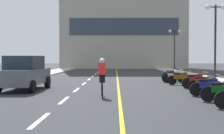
{
  "coord_description": "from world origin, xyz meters",
  "views": [
    {
      "loc": [
        0.08,
        -2.46,
        1.73
      ],
      "look_at": [
        -0.17,
        20.16,
        1.04
      ],
      "focal_mm": 49.75,
      "sensor_mm": 36.0,
      "label": 1
    }
  ],
  "objects_px": {
    "street_lamp_far": "(175,41)",
    "motorcycle_5": "(205,83)",
    "motorcycle_6": "(196,80)",
    "cyclist_rider": "(102,77)",
    "motorcycle_8": "(174,76)",
    "parked_car_near": "(25,73)",
    "street_lamp_mid": "(215,25)",
    "motorcycle_7": "(181,78)",
    "motorcycle_3": "(223,90)",
    "motorcycle_4": "(209,86)",
    "motorcycle_9": "(173,75)"
  },
  "relations": [
    {
      "from": "motorcycle_4",
      "to": "motorcycle_6",
      "type": "height_order",
      "value": "same"
    },
    {
      "from": "street_lamp_far",
      "to": "motorcycle_9",
      "type": "relative_size",
      "value": 2.93
    },
    {
      "from": "motorcycle_5",
      "to": "street_lamp_mid",
      "type": "bearing_deg",
      "value": 68.59
    },
    {
      "from": "motorcycle_6",
      "to": "motorcycle_7",
      "type": "height_order",
      "value": "same"
    },
    {
      "from": "motorcycle_6",
      "to": "parked_car_near",
      "type": "bearing_deg",
      "value": -173.29
    },
    {
      "from": "parked_car_near",
      "to": "motorcycle_3",
      "type": "xyz_separation_m",
      "value": [
        8.97,
        -4.41,
        -0.44
      ]
    },
    {
      "from": "motorcycle_8",
      "to": "motorcycle_6",
      "type": "bearing_deg",
      "value": -82.91
    },
    {
      "from": "street_lamp_mid",
      "to": "motorcycle_3",
      "type": "distance_m",
      "value": 10.88
    },
    {
      "from": "parked_car_near",
      "to": "motorcycle_9",
      "type": "xyz_separation_m",
      "value": [
        9.09,
        6.61,
        -0.44
      ]
    },
    {
      "from": "street_lamp_far",
      "to": "motorcycle_6",
      "type": "bearing_deg",
      "value": -97.39
    },
    {
      "from": "parked_car_near",
      "to": "motorcycle_9",
      "type": "bearing_deg",
      "value": 36.02
    },
    {
      "from": "cyclist_rider",
      "to": "motorcycle_8",
      "type": "bearing_deg",
      "value": 59.58
    },
    {
      "from": "motorcycle_8",
      "to": "street_lamp_far",
      "type": "bearing_deg",
      "value": 79.16
    },
    {
      "from": "cyclist_rider",
      "to": "street_lamp_mid",
      "type": "bearing_deg",
      "value": 47.59
    },
    {
      "from": "motorcycle_7",
      "to": "motorcycle_8",
      "type": "relative_size",
      "value": 1.0
    },
    {
      "from": "motorcycle_5",
      "to": "motorcycle_8",
      "type": "relative_size",
      "value": 1.0
    },
    {
      "from": "motorcycle_4",
      "to": "motorcycle_9",
      "type": "bearing_deg",
      "value": 89.26
    },
    {
      "from": "parked_car_near",
      "to": "motorcycle_4",
      "type": "distance_m",
      "value": 9.34
    },
    {
      "from": "street_lamp_far",
      "to": "cyclist_rider",
      "type": "height_order",
      "value": "street_lamp_far"
    },
    {
      "from": "motorcycle_7",
      "to": "motorcycle_8",
      "type": "height_order",
      "value": "same"
    },
    {
      "from": "motorcycle_5",
      "to": "motorcycle_8",
      "type": "distance_m",
      "value": 6.14
    },
    {
      "from": "motorcycle_3",
      "to": "motorcycle_9",
      "type": "distance_m",
      "value": 11.02
    },
    {
      "from": "parked_car_near",
      "to": "motorcycle_6",
      "type": "bearing_deg",
      "value": 6.71
    },
    {
      "from": "motorcycle_7",
      "to": "motorcycle_8",
      "type": "bearing_deg",
      "value": 92.29
    },
    {
      "from": "street_lamp_mid",
      "to": "motorcycle_3",
      "type": "relative_size",
      "value": 3.15
    },
    {
      "from": "motorcycle_4",
      "to": "parked_car_near",
      "type": "bearing_deg",
      "value": 164.23
    },
    {
      "from": "parked_car_near",
      "to": "motorcycle_7",
      "type": "height_order",
      "value": "parked_car_near"
    },
    {
      "from": "motorcycle_4",
      "to": "motorcycle_5",
      "type": "height_order",
      "value": "same"
    },
    {
      "from": "motorcycle_4",
      "to": "street_lamp_far",
      "type": "bearing_deg",
      "value": 82.81
    },
    {
      "from": "street_lamp_far",
      "to": "cyclist_rider",
      "type": "bearing_deg",
      "value": -107.77
    },
    {
      "from": "motorcycle_4",
      "to": "cyclist_rider",
      "type": "bearing_deg",
      "value": -176.41
    },
    {
      "from": "motorcycle_8",
      "to": "motorcycle_9",
      "type": "bearing_deg",
      "value": 81.75
    },
    {
      "from": "motorcycle_4",
      "to": "motorcycle_8",
      "type": "height_order",
      "value": "same"
    },
    {
      "from": "motorcycle_7",
      "to": "motorcycle_9",
      "type": "bearing_deg",
      "value": 87.59
    },
    {
      "from": "motorcycle_8",
      "to": "motorcycle_3",
      "type": "bearing_deg",
      "value": -89.4
    },
    {
      "from": "motorcycle_5",
      "to": "motorcycle_7",
      "type": "relative_size",
      "value": 0.99
    },
    {
      "from": "cyclist_rider",
      "to": "motorcycle_6",
      "type": "bearing_deg",
      "value": 37.46
    },
    {
      "from": "street_lamp_mid",
      "to": "cyclist_rider",
      "type": "xyz_separation_m",
      "value": [
        -7.59,
        -8.31,
        -3.11
      ]
    },
    {
      "from": "parked_car_near",
      "to": "motorcycle_4",
      "type": "relative_size",
      "value": 2.51
    },
    {
      "from": "street_lamp_far",
      "to": "motorcycle_3",
      "type": "bearing_deg",
      "value": -96.69
    },
    {
      "from": "motorcycle_9",
      "to": "cyclist_rider",
      "type": "relative_size",
      "value": 0.96
    },
    {
      "from": "motorcycle_5",
      "to": "motorcycle_9",
      "type": "xyz_separation_m",
      "value": [
        -0.16,
        7.67,
        0.0
      ]
    },
    {
      "from": "motorcycle_7",
      "to": "cyclist_rider",
      "type": "bearing_deg",
      "value": -128.3
    },
    {
      "from": "street_lamp_mid",
      "to": "motorcycle_5",
      "type": "bearing_deg",
      "value": -111.41
    },
    {
      "from": "street_lamp_mid",
      "to": "motorcycle_5",
      "type": "distance_m",
      "value": 7.85
    },
    {
      "from": "motorcycle_7",
      "to": "cyclist_rider",
      "type": "relative_size",
      "value": 0.96
    },
    {
      "from": "motorcycle_5",
      "to": "motorcycle_6",
      "type": "height_order",
      "value": "same"
    },
    {
      "from": "street_lamp_far",
      "to": "motorcycle_5",
      "type": "distance_m",
      "value": 22.87
    },
    {
      "from": "motorcycle_5",
      "to": "parked_car_near",
      "type": "bearing_deg",
      "value": 173.47
    },
    {
      "from": "street_lamp_mid",
      "to": "motorcycle_8",
      "type": "distance_m",
      "value": 4.61
    }
  ]
}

